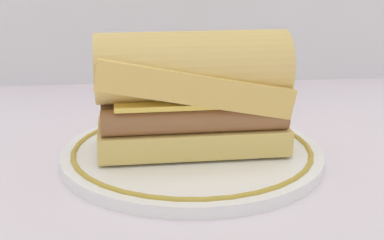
% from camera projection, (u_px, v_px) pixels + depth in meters
% --- Properties ---
extents(ground_plane, '(1.50, 1.50, 0.00)m').
position_uv_depth(ground_plane, '(167.00, 171.00, 0.59)').
color(ground_plane, silver).
extents(plate, '(0.28, 0.28, 0.01)m').
position_uv_depth(plate, '(192.00, 153.00, 0.61)').
color(plate, white).
rests_on(plate, ground_plane).
extents(sausage_sandwich, '(0.20, 0.09, 0.12)m').
position_uv_depth(sausage_sandwich, '(192.00, 90.00, 0.59)').
color(sausage_sandwich, '#D9BB62').
rests_on(sausage_sandwich, plate).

